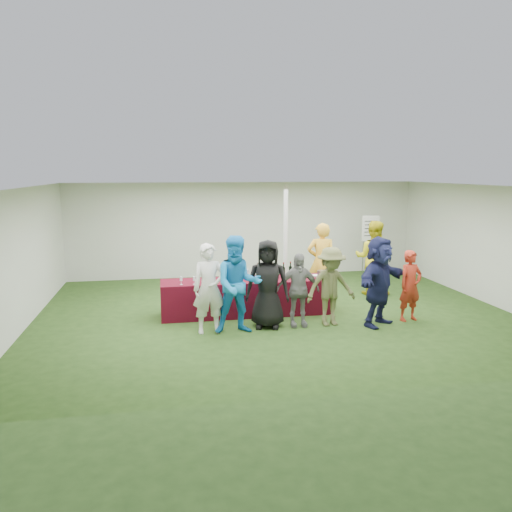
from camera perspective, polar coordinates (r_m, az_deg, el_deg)
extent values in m
plane|color=#284719|center=(10.79, 2.23, -6.56)|extent=(60.00, 60.00, 0.00)
plane|color=white|center=(14.38, -1.21, 3.06)|extent=(10.00, 0.00, 10.00)
plane|color=white|center=(6.72, 9.79, -4.87)|extent=(10.00, 0.00, 10.00)
plane|color=white|center=(10.59, -25.14, -0.30)|extent=(0.00, 8.00, 8.00)
plane|color=white|center=(12.56, 25.14, 1.15)|extent=(0.00, 8.00, 8.00)
plane|color=white|center=(10.36, 2.33, 7.93)|extent=(10.00, 10.00, 0.00)
cylinder|color=silver|center=(11.76, 3.38, 1.54)|extent=(0.10, 0.10, 2.70)
cube|color=#530813|center=(10.65, -1.06, -4.68)|extent=(3.60, 0.80, 0.75)
cylinder|color=black|center=(10.72, 0.23, -1.91)|extent=(0.07, 0.07, 0.22)
cylinder|color=black|center=(10.69, 0.23, -1.12)|extent=(0.03, 0.03, 0.08)
cylinder|color=maroon|center=(10.68, 0.23, -0.85)|extent=(0.03, 0.03, 0.02)
cylinder|color=black|center=(10.76, 0.80, -1.87)|extent=(0.07, 0.07, 0.22)
cylinder|color=black|center=(10.73, 0.81, -1.09)|extent=(0.03, 0.03, 0.08)
cylinder|color=maroon|center=(10.72, 0.81, -0.81)|extent=(0.03, 0.03, 0.02)
cylinder|color=black|center=(10.77, 1.81, -1.86)|extent=(0.07, 0.07, 0.22)
cylinder|color=black|center=(10.74, 1.82, -1.08)|extent=(0.03, 0.03, 0.08)
cylinder|color=maroon|center=(10.73, 1.82, -0.81)|extent=(0.03, 0.03, 0.02)
cylinder|color=black|center=(10.80, 2.35, -1.84)|extent=(0.07, 0.07, 0.22)
cylinder|color=black|center=(10.77, 2.36, -1.06)|extent=(0.03, 0.03, 0.08)
cylinder|color=maroon|center=(10.76, 2.36, -0.78)|extent=(0.03, 0.03, 0.02)
cylinder|color=black|center=(10.79, 3.16, -1.85)|extent=(0.07, 0.07, 0.22)
cylinder|color=black|center=(10.76, 3.17, -1.07)|extent=(0.03, 0.03, 0.08)
cylinder|color=maroon|center=(10.75, 3.17, -0.79)|extent=(0.03, 0.03, 0.02)
cylinder|color=black|center=(10.89, 3.95, -1.76)|extent=(0.07, 0.07, 0.22)
cylinder|color=black|center=(10.86, 3.96, -0.98)|extent=(0.03, 0.03, 0.08)
cylinder|color=maroon|center=(10.85, 3.96, -0.71)|extent=(0.03, 0.03, 0.02)
cylinder|color=silver|center=(10.21, -8.54, -3.24)|extent=(0.06, 0.06, 0.00)
cylinder|color=silver|center=(10.20, -8.55, -3.02)|extent=(0.01, 0.01, 0.07)
cylinder|color=silver|center=(10.19, -8.56, -2.58)|extent=(0.06, 0.06, 0.08)
cylinder|color=silver|center=(10.19, -7.06, -3.23)|extent=(0.06, 0.06, 0.00)
cylinder|color=silver|center=(10.18, -7.06, -3.01)|extent=(0.01, 0.01, 0.07)
cylinder|color=silver|center=(10.16, -7.07, -2.58)|extent=(0.06, 0.06, 0.08)
cylinder|color=silver|center=(10.24, -5.29, -3.13)|extent=(0.06, 0.06, 0.00)
cylinder|color=silver|center=(10.23, -5.30, -2.92)|extent=(0.01, 0.01, 0.07)
cylinder|color=silver|center=(10.21, -5.30, -2.48)|extent=(0.06, 0.06, 0.08)
cylinder|color=#410710|center=(10.22, -5.30, -2.64)|extent=(0.05, 0.05, 0.02)
cylinder|color=silver|center=(10.26, -2.19, -3.07)|extent=(0.06, 0.06, 0.00)
cylinder|color=silver|center=(10.25, -2.19, -2.86)|extent=(0.01, 0.01, 0.07)
cylinder|color=silver|center=(10.23, -2.19, -2.42)|extent=(0.06, 0.06, 0.08)
cylinder|color=silver|center=(10.62, -0.96, -2.08)|extent=(0.07, 0.07, 0.20)
cylinder|color=silver|center=(10.60, -0.97, -1.47)|extent=(0.03, 0.03, 0.03)
cube|color=white|center=(10.94, 6.59, -2.25)|extent=(0.25, 0.18, 0.03)
cylinder|color=slate|center=(10.70, 7.61, -2.13)|extent=(0.23, 0.23, 0.18)
cylinder|color=slate|center=(14.18, 12.09, -0.52)|extent=(0.02, 0.02, 1.10)
cylinder|color=slate|center=(14.34, 13.57, -0.46)|extent=(0.02, 0.02, 1.10)
cube|color=white|center=(14.13, 12.97, 3.10)|extent=(0.50, 0.02, 0.70)
cube|color=black|center=(14.10, 13.02, 3.90)|extent=(0.36, 0.01, 0.02)
cube|color=black|center=(14.11, 13.01, 3.50)|extent=(0.36, 0.01, 0.02)
cube|color=black|center=(14.12, 12.99, 3.10)|extent=(0.36, 0.01, 0.02)
cube|color=black|center=(14.13, 12.98, 2.69)|extent=(0.36, 0.01, 0.02)
cube|color=black|center=(14.14, 12.96, 2.29)|extent=(0.36, 0.01, 0.02)
imported|color=gold|center=(11.76, 7.47, -0.67)|extent=(0.74, 0.56, 1.83)
imported|color=gold|center=(12.54, 13.22, -0.21)|extent=(1.12, 1.05, 1.83)
imported|color=silver|center=(9.38, -5.37, -3.73)|extent=(0.65, 0.46, 1.70)
imported|color=#1780CD|center=(9.32, -2.06, -3.31)|extent=(0.90, 0.70, 1.85)
imported|color=black|center=(9.65, 1.33, -3.22)|extent=(0.95, 0.73, 1.72)
imported|color=slate|center=(9.78, 4.80, -3.88)|extent=(0.86, 0.37, 1.46)
imported|color=brown|center=(9.90, 8.54, -3.47)|extent=(1.06, 0.68, 1.56)
imported|color=#181C44|center=(10.06, 13.90, -2.82)|extent=(1.64, 1.39, 1.78)
imported|color=#AA2918|center=(10.59, 17.22, -3.26)|extent=(0.60, 0.46, 1.45)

